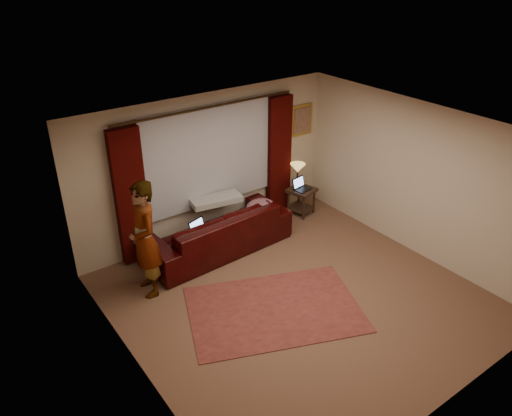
% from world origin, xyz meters
% --- Properties ---
extents(floor, '(5.00, 5.00, 0.01)m').
position_xyz_m(floor, '(0.00, 0.00, -0.01)').
color(floor, brown).
rests_on(floor, ground).
extents(ceiling, '(5.00, 5.00, 0.02)m').
position_xyz_m(ceiling, '(0.00, 0.00, 2.60)').
color(ceiling, silver).
rests_on(ceiling, ground).
extents(wall_back, '(5.00, 0.02, 2.60)m').
position_xyz_m(wall_back, '(0.00, 2.50, 1.30)').
color(wall_back, '#C4B198').
rests_on(wall_back, ground).
extents(wall_front, '(5.00, 0.02, 2.60)m').
position_xyz_m(wall_front, '(0.00, -2.50, 1.30)').
color(wall_front, '#C4B198').
rests_on(wall_front, ground).
extents(wall_left, '(0.02, 5.00, 2.60)m').
position_xyz_m(wall_left, '(-2.50, 0.00, 1.30)').
color(wall_left, '#C4B198').
rests_on(wall_left, ground).
extents(wall_right, '(0.02, 5.00, 2.60)m').
position_xyz_m(wall_right, '(2.50, 0.00, 1.30)').
color(wall_right, '#C4B198').
rests_on(wall_right, ground).
extents(sheer_curtain, '(2.50, 0.05, 1.80)m').
position_xyz_m(sheer_curtain, '(0.00, 2.44, 1.50)').
color(sheer_curtain, '#A6A6AE').
rests_on(sheer_curtain, wall_back).
extents(drape_left, '(0.50, 0.14, 2.30)m').
position_xyz_m(drape_left, '(-1.50, 2.39, 1.18)').
color(drape_left, black).
rests_on(drape_left, floor).
extents(drape_right, '(0.50, 0.14, 2.30)m').
position_xyz_m(drape_right, '(1.50, 2.39, 1.18)').
color(drape_right, black).
rests_on(drape_right, floor).
extents(curtain_rod, '(0.04, 0.04, 3.40)m').
position_xyz_m(curtain_rod, '(0.00, 2.39, 2.38)').
color(curtain_rod, '#301F0E').
rests_on(curtain_rod, wall_back).
extents(picture_frame, '(0.50, 0.04, 0.60)m').
position_xyz_m(picture_frame, '(2.10, 2.47, 1.75)').
color(picture_frame, gold).
rests_on(picture_frame, wall_back).
extents(sofa, '(2.65, 1.25, 1.05)m').
position_xyz_m(sofa, '(-0.24, 1.88, 0.52)').
color(sofa, black).
rests_on(sofa, floor).
extents(throw_blanket, '(0.94, 0.50, 0.11)m').
position_xyz_m(throw_blanket, '(-0.03, 2.20, 1.05)').
color(throw_blanket, '#A09E99').
rests_on(throw_blanket, sofa).
extents(clothing_pile, '(0.60, 0.50, 0.23)m').
position_xyz_m(clothing_pile, '(0.60, 1.76, 0.64)').
color(clothing_pile, brown).
rests_on(clothing_pile, sofa).
extents(laptop_sofa, '(0.41, 0.43, 0.24)m').
position_xyz_m(laptop_sofa, '(-0.63, 1.69, 0.64)').
color(laptop_sofa, black).
rests_on(laptop_sofa, sofa).
extents(area_rug, '(2.91, 2.45, 0.01)m').
position_xyz_m(area_rug, '(-0.44, -0.00, 0.01)').
color(area_rug, brown).
rests_on(area_rug, floor).
extents(end_table, '(0.57, 0.57, 0.54)m').
position_xyz_m(end_table, '(1.80, 2.02, 0.27)').
color(end_table, black).
rests_on(end_table, floor).
extents(tiffany_lamp, '(0.37, 0.37, 0.47)m').
position_xyz_m(tiffany_lamp, '(1.81, 2.18, 0.78)').
color(tiffany_lamp, olive).
rests_on(tiffany_lamp, end_table).
extents(laptop_table, '(0.37, 0.39, 0.23)m').
position_xyz_m(laptop_table, '(1.79, 1.99, 0.65)').
color(laptop_table, black).
rests_on(laptop_table, end_table).
extents(person, '(0.59, 0.59, 1.83)m').
position_xyz_m(person, '(-1.71, 1.48, 0.92)').
color(person, '#A09E99').
rests_on(person, floor).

